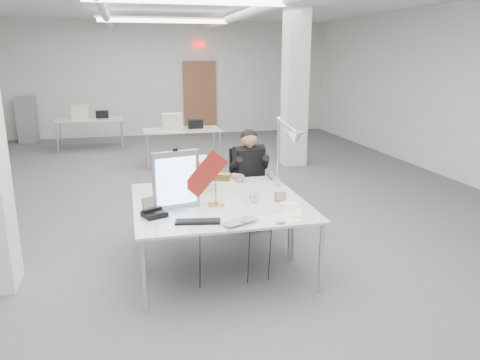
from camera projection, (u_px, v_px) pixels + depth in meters
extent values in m
cube|color=#4F4F51|center=(194.00, 209.00, 7.14)|extent=(10.00, 14.00, 0.02)
cube|color=silver|center=(157.00, 79.00, 13.30)|extent=(10.00, 0.02, 3.20)
cube|color=white|center=(295.00, 88.00, 9.64)|extent=(0.45, 0.45, 3.20)
cube|color=brown|center=(200.00, 98.00, 13.65)|extent=(0.95, 0.08, 2.10)
cube|color=red|center=(199.00, 44.00, 13.23)|extent=(0.32, 0.06, 0.16)
cylinder|color=silver|center=(286.00, 0.00, 6.67)|extent=(0.16, 13.60, 0.16)
cube|color=white|center=(188.00, 1.00, 6.37)|extent=(2.80, 0.14, 0.08)
cube|color=white|center=(164.00, 21.00, 10.12)|extent=(2.80, 0.14, 0.08)
cube|color=silver|center=(228.00, 215.00, 4.60)|extent=(1.80, 0.90, 0.02)
cube|color=silver|center=(211.00, 190.00, 5.44)|extent=(1.80, 0.90, 0.02)
cube|color=silver|center=(182.00, 130.00, 9.81)|extent=(1.60, 0.80, 0.02)
cube|color=silver|center=(90.00, 119.00, 11.42)|extent=(1.60, 0.80, 0.02)
cube|color=gray|center=(27.00, 120.00, 12.43)|extent=(0.45, 0.55, 1.20)
cube|color=#A4A5A9|center=(176.00, 180.00, 4.68)|extent=(0.48, 0.16, 0.60)
cube|color=maroon|center=(205.00, 174.00, 4.70)|extent=(0.46, 0.11, 0.50)
cube|color=black|center=(198.00, 222.00, 4.36)|extent=(0.44, 0.21, 0.02)
imported|color=#AAA9AE|center=(243.00, 224.00, 4.30)|extent=(0.42, 0.37, 0.03)
ellipsoid|color=#ABABAF|center=(281.00, 222.00, 4.33)|extent=(0.10, 0.08, 0.04)
cube|color=black|center=(154.00, 214.00, 4.52)|extent=(0.27, 0.26, 0.05)
cube|color=#AD924A|center=(148.00, 203.00, 4.76)|extent=(0.15, 0.10, 0.12)
cube|color=#9F6F44|center=(280.00, 197.00, 4.99)|extent=(0.13, 0.04, 0.10)
cylinder|color=#A4A4A9|center=(254.00, 197.00, 4.96)|extent=(0.11, 0.04, 0.10)
cube|color=white|center=(284.00, 219.00, 4.45)|extent=(0.32, 0.35, 0.01)
cube|color=#FEF598|center=(293.00, 213.00, 4.62)|extent=(0.26, 0.29, 0.01)
cube|color=white|center=(289.00, 203.00, 4.92)|extent=(0.24, 0.23, 0.01)
cube|color=beige|center=(195.00, 174.00, 5.39)|extent=(0.44, 0.43, 0.36)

